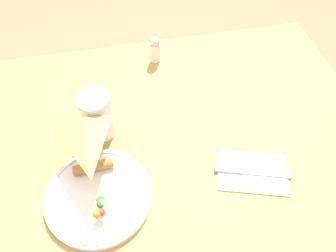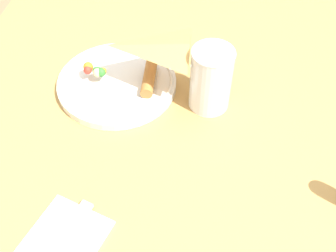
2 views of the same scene
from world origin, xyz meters
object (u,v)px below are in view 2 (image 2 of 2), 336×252
napkin_folded (55,252)px  dining_table (150,188)px  milk_glass (211,80)px  plate_pizza (116,81)px  butter_knife (58,246)px

napkin_folded → dining_table: bearing=153.0°
milk_glass → napkin_folded: (0.34, -0.19, -0.06)m
milk_glass → napkin_folded: milk_glass is taller
plate_pizza → napkin_folded: bearing=-1.2°
napkin_folded → butter_knife: 0.01m
napkin_folded → butter_knife: (-0.01, 0.00, 0.00)m
dining_table → plate_pizza: size_ratio=4.72×
dining_table → napkin_folded: 0.25m
dining_table → butter_knife: (0.19, -0.10, 0.11)m
milk_glass → dining_table: bearing=-33.4°
plate_pizza → dining_table: bearing=30.1°
plate_pizza → butter_knife: (0.35, -0.00, -0.01)m
dining_table → napkin_folded: size_ratio=5.99×
plate_pizza → milk_glass: milk_glass is taller
dining_table → plate_pizza: 0.22m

